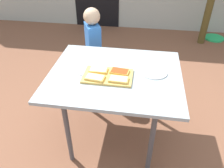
{
  "coord_description": "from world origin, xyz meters",
  "views": [
    {
      "loc": [
        0.22,
        -1.58,
        1.8
      ],
      "look_at": [
        -0.03,
        0.0,
        0.65
      ],
      "focal_mm": 36.0,
      "sensor_mm": 36.0,
      "label": 1
    }
  ],
  "objects": [
    {
      "name": "cutting_board",
      "position": [
        -0.05,
        -0.06,
        0.77
      ],
      "size": [
        0.4,
        0.26,
        0.02
      ],
      "primitive_type": "cube",
      "color": "gold",
      "rests_on": "dining_table"
    },
    {
      "name": "pizza_slice_near_right",
      "position": [
        0.05,
        -0.12,
        0.79
      ],
      "size": [
        0.16,
        0.1,
        0.02
      ],
      "color": "gold",
      "rests_on": "cutting_board"
    },
    {
      "name": "child_left",
      "position": [
        -0.36,
        0.73,
        0.63
      ],
      "size": [
        0.23,
        0.28,
        1.08
      ],
      "color": "#2B224E",
      "rests_on": "ground"
    },
    {
      "name": "ground_plane",
      "position": [
        0.0,
        0.0,
        0.0
      ],
      "size": [
        16.0,
        16.0,
        0.0
      ],
      "primitive_type": "plane",
      "color": "brown"
    },
    {
      "name": "pizza_slice_near_left",
      "position": [
        -0.14,
        -0.13,
        0.79
      ],
      "size": [
        0.16,
        0.11,
        0.02
      ],
      "color": "gold",
      "rests_on": "cutting_board"
    },
    {
      "name": "garden_hose_coil",
      "position": [
        1.53,
        2.65,
        0.02
      ],
      "size": [
        0.36,
        0.36,
        0.03
      ],
      "primitive_type": "cylinder",
      "color": "#26B863",
      "rests_on": "ground"
    },
    {
      "name": "plate_white_right",
      "position": [
        0.32,
        0.07,
        0.77
      ],
      "size": [
        0.23,
        0.23,
        0.01
      ],
      "primitive_type": "cylinder",
      "color": "silver",
      "rests_on": "dining_table"
    },
    {
      "name": "plate_white_left",
      "position": [
        -0.23,
        0.02,
        0.77
      ],
      "size": [
        0.23,
        0.23,
        0.01
      ],
      "primitive_type": "cylinder",
      "color": "silver",
      "rests_on": "dining_table"
    },
    {
      "name": "pizza_slice_far_left",
      "position": [
        -0.14,
        -0.01,
        0.79
      ],
      "size": [
        0.15,
        0.09,
        0.02
      ],
      "color": "gold",
      "rests_on": "cutting_board"
    },
    {
      "name": "dining_table",
      "position": [
        0.0,
        0.0,
        0.69
      ],
      "size": [
        1.12,
        0.93,
        0.76
      ],
      "color": "#96A4AA",
      "rests_on": "ground"
    },
    {
      "name": "pizza_slice_far_right",
      "position": [
        0.04,
        -0.01,
        0.79
      ],
      "size": [
        0.16,
        0.11,
        0.02
      ],
      "color": "gold",
      "rests_on": "cutting_board"
    }
  ]
}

